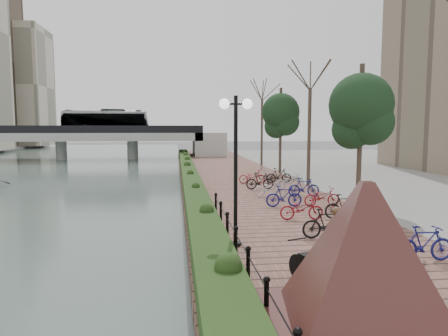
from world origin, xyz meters
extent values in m
plane|color=#59595B|center=(0.00, 0.00, 0.00)|extent=(220.00, 220.00, 0.00)
cube|color=brown|center=(4.00, 17.50, 0.25)|extent=(8.00, 75.00, 0.50)
cube|color=#1E3915|center=(0.60, 20.00, 0.80)|extent=(1.10, 56.00, 0.60)
cylinder|color=black|center=(1.40, -1.00, 0.85)|extent=(0.10, 0.10, 0.70)
cylinder|color=black|center=(1.40, 1.00, 0.85)|extent=(0.10, 0.10, 0.70)
cylinder|color=black|center=(1.40, 3.00, 0.85)|extent=(0.10, 0.10, 0.70)
cylinder|color=black|center=(1.40, 5.00, 0.85)|extent=(0.10, 0.10, 0.70)
cylinder|color=black|center=(1.40, 7.00, 0.85)|extent=(0.10, 0.10, 0.70)
cylinder|color=black|center=(1.40, 9.00, 0.85)|extent=(0.10, 0.10, 0.70)
cube|color=#49211F|center=(2.97, -1.82, 0.60)|extent=(3.31, 3.31, 0.19)
pyramid|color=#49211F|center=(2.97, -1.82, 1.96)|extent=(5.18, 5.18, 2.53)
cylinder|color=black|center=(1.49, 3.68, 2.81)|extent=(0.12, 0.12, 4.62)
cylinder|color=black|center=(1.49, 3.68, 4.87)|extent=(0.70, 0.06, 0.06)
sphere|color=white|center=(1.14, 3.68, 4.87)|extent=(0.32, 0.32, 0.32)
sphere|color=white|center=(1.84, 3.68, 4.87)|extent=(0.32, 0.32, 0.32)
imported|color=brown|center=(4.00, 1.98, 1.26)|extent=(0.62, 0.49, 1.51)
imported|color=#B7B5BB|center=(4.60, 1.61, 0.95)|extent=(0.60, 1.71, 0.90)
imported|color=black|center=(4.60, 4.21, 1.00)|extent=(0.47, 1.66, 1.00)
imported|color=maroon|center=(4.60, 6.81, 0.95)|extent=(0.60, 1.71, 0.90)
imported|color=navy|center=(4.60, 9.41, 1.00)|extent=(0.47, 1.66, 1.00)
imported|color=#B7B5BB|center=(4.60, 12.01, 0.95)|extent=(0.60, 1.71, 0.90)
imported|color=black|center=(4.60, 14.61, 1.00)|extent=(0.47, 1.66, 1.00)
imported|color=maroon|center=(4.60, 17.21, 0.95)|extent=(0.60, 1.72, 0.90)
imported|color=navy|center=(6.40, 1.61, 1.00)|extent=(0.47, 1.66, 1.00)
imported|color=#B7B5BB|center=(6.40, 4.21, 0.95)|extent=(0.60, 1.71, 0.90)
imported|color=black|center=(6.40, 6.81, 1.00)|extent=(0.47, 1.66, 1.00)
imported|color=maroon|center=(6.40, 9.41, 0.95)|extent=(0.60, 1.71, 0.90)
imported|color=navy|center=(6.40, 12.01, 1.00)|extent=(0.47, 1.66, 1.00)
imported|color=#B7B5BB|center=(6.40, 14.61, 0.95)|extent=(0.60, 1.71, 0.90)
imported|color=black|center=(6.40, 17.21, 1.00)|extent=(0.47, 1.66, 1.00)
cube|color=#9D9D98|center=(-15.00, 45.00, 3.00)|extent=(36.00, 8.00, 1.00)
cube|color=black|center=(-15.00, 41.10, 3.95)|extent=(36.00, 0.15, 0.90)
cube|color=black|center=(-15.00, 48.90, 3.95)|extent=(36.00, 0.15, 0.90)
cylinder|color=#9D9D98|center=(-15.00, 45.00, 1.25)|extent=(1.40, 1.40, 2.50)
cylinder|color=#9D9D98|center=(-6.00, 45.00, 1.25)|extent=(1.40, 1.40, 2.50)
imported|color=silver|center=(-9.31, 45.00, 5.00)|extent=(2.52, 10.77, 3.00)
cube|color=beige|center=(-33.00, 80.00, 12.50)|extent=(12.00, 12.00, 24.00)
camera|label=1|loc=(-0.31, -8.32, 4.16)|focal=32.00mm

